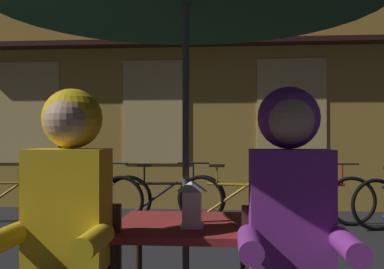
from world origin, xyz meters
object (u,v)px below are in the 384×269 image
at_px(cafe_table, 186,242).
at_px(person_left_hooded, 66,215).
at_px(bicycle_fifth, 313,200).
at_px(potted_plant, 44,179).
at_px(bicycle_third, 165,198).
at_px(bicycle_fourth, 237,199).
at_px(bicycle_nearest, 10,197).
at_px(bicycle_second, 85,198).
at_px(lantern, 192,202).
at_px(person_right_hooded, 291,218).

xyz_separation_m(cafe_table, person_left_hooded, (-0.48, -0.43, 0.21)).
relative_size(cafe_table, person_left_hooded, 0.53).
height_order(person_left_hooded, bicycle_fifth, person_left_hooded).
xyz_separation_m(cafe_table, potted_plant, (-2.60, 4.43, -0.09)).
height_order(bicycle_third, bicycle_fourth, same).
height_order(person_left_hooded, bicycle_nearest, person_left_hooded).
relative_size(bicycle_second, potted_plant, 1.82).
relative_size(lantern, bicycle_nearest, 0.14).
distance_m(person_left_hooded, bicycle_second, 4.44).
bearing_deg(bicycle_fourth, person_left_hooded, -100.94).
distance_m(bicycle_second, bicycle_fourth, 2.09).
distance_m(person_right_hooded, potted_plant, 5.76).
distance_m(bicycle_third, bicycle_fourth, 0.99).
relative_size(lantern, person_right_hooded, 0.17).
height_order(bicycle_second, bicycle_third, same).
bearing_deg(bicycle_fifth, person_right_hooded, -101.31).
bearing_deg(potted_plant, bicycle_fourth, -12.24).
bearing_deg(bicycle_nearest, person_right_hooded, -51.86).
bearing_deg(bicycle_fifth, potted_plant, 171.90).
bearing_deg(bicycle_second, person_left_hooded, -73.19).
xyz_separation_m(lantern, bicycle_nearest, (-2.85, 3.87, -0.51)).
relative_size(cafe_table, bicycle_fourth, 0.45).
bearing_deg(bicycle_third, bicycle_nearest, -176.84).
distance_m(lantern, person_right_hooded, 0.54).
bearing_deg(lantern, bicycle_second, 114.68).
relative_size(cafe_table, potted_plant, 0.80).
relative_size(person_right_hooded, bicycle_third, 0.84).
relative_size(person_left_hooded, bicycle_third, 0.84).
relative_size(lantern, bicycle_fourth, 0.14).
bearing_deg(bicycle_fifth, bicycle_third, 179.78).
height_order(bicycle_nearest, bicycle_fifth, same).
relative_size(person_left_hooded, bicycle_nearest, 0.84).
height_order(cafe_table, bicycle_fourth, bicycle_fourth).
relative_size(cafe_table, bicycle_nearest, 0.44).
distance_m(person_left_hooded, potted_plant, 5.30).
relative_size(person_right_hooded, bicycle_fifth, 0.83).
distance_m(cafe_table, person_left_hooded, 0.67).
bearing_deg(person_left_hooded, lantern, 30.72).
height_order(cafe_table, person_left_hooded, person_left_hooded).
height_order(lantern, bicycle_third, lantern).
bearing_deg(bicycle_nearest, cafe_table, -53.26).
xyz_separation_m(person_left_hooded, bicycle_fifth, (1.82, 4.29, -0.50)).
height_order(bicycle_second, potted_plant, potted_plant).
xyz_separation_m(cafe_table, lantern, (0.04, -0.12, 0.22)).
height_order(bicycle_nearest, potted_plant, potted_plant).
distance_m(bicycle_second, potted_plant, 1.07).
xyz_separation_m(bicycle_fifth, potted_plant, (-3.94, 0.56, 0.20)).
distance_m(bicycle_nearest, bicycle_second, 1.05).
distance_m(bicycle_nearest, bicycle_fourth, 3.14).
bearing_deg(bicycle_third, bicycle_fifth, -0.22).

